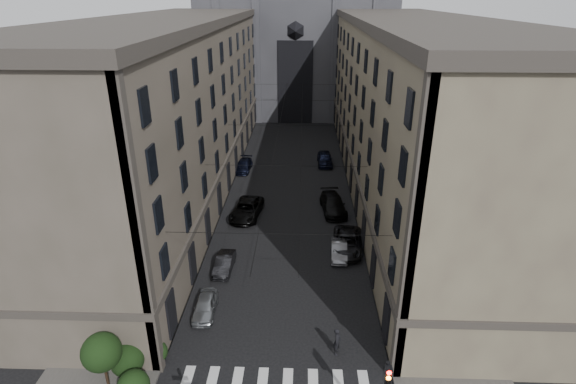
# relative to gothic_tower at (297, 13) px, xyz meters

# --- Properties ---
(sidewalk_left) EXTENTS (7.00, 80.00, 0.15)m
(sidewalk_left) POSITION_rel_gothic_tower_xyz_m (-10.50, -38.96, -17.72)
(sidewalk_left) COLOR #383533
(sidewalk_left) RESTS_ON ground
(sidewalk_right) EXTENTS (7.00, 80.00, 0.15)m
(sidewalk_right) POSITION_rel_gothic_tower_xyz_m (10.50, -38.96, -17.72)
(sidewalk_right) COLOR #383533
(sidewalk_right) RESTS_ON ground
(building_left) EXTENTS (13.60, 60.60, 18.85)m
(building_left) POSITION_rel_gothic_tower_xyz_m (-13.44, -38.96, -8.45)
(building_left) COLOR #474137
(building_left) RESTS_ON ground
(building_right) EXTENTS (13.60, 60.60, 18.85)m
(building_right) POSITION_rel_gothic_tower_xyz_m (13.44, -38.96, -8.45)
(building_right) COLOR brown
(building_right) RESTS_ON ground
(gothic_tower) EXTENTS (35.00, 23.00, 58.00)m
(gothic_tower) POSITION_rel_gothic_tower_xyz_m (0.00, 0.00, 0.00)
(gothic_tower) COLOR #2D2D33
(gothic_tower) RESTS_ON ground
(shrub_cluster) EXTENTS (3.90, 4.40, 3.90)m
(shrub_cluster) POSITION_rel_gothic_tower_xyz_m (-8.72, -69.95, -16.00)
(shrub_cluster) COLOR black
(shrub_cluster) RESTS_ON sidewalk_left
(tram_wires) EXTENTS (14.00, 60.00, 0.43)m
(tram_wires) POSITION_rel_gothic_tower_xyz_m (0.00, -39.33, -10.55)
(tram_wires) COLOR black
(tram_wires) RESTS_ON ground
(car_left_near) EXTENTS (1.61, 3.79, 1.28)m
(car_left_near) POSITION_rel_gothic_tower_xyz_m (-5.37, -63.34, -17.16)
(car_left_near) COLOR gray
(car_left_near) RESTS_ON ground
(car_left_midnear) EXTENTS (1.47, 3.90, 1.27)m
(car_left_midnear) POSITION_rel_gothic_tower_xyz_m (-4.90, -57.82, -17.16)
(car_left_midnear) COLOR black
(car_left_midnear) RESTS_ON ground
(car_left_midfar) EXTENTS (3.41, 6.12, 1.62)m
(car_left_midfar) POSITION_rel_gothic_tower_xyz_m (-4.20, -47.94, -16.99)
(car_left_midfar) COLOR black
(car_left_midfar) RESTS_ON ground
(car_left_far) EXTENTS (2.16, 4.76, 1.35)m
(car_left_far) POSITION_rel_gothic_tower_xyz_m (-6.20, -34.80, -17.12)
(car_left_far) COLOR black
(car_left_far) RESTS_ON ground
(car_right_near) EXTENTS (1.54, 3.93, 1.27)m
(car_right_near) POSITION_rel_gothic_tower_xyz_m (4.73, -55.32, -17.16)
(car_right_near) COLOR gray
(car_right_near) RESTS_ON ground
(car_right_midnear) EXTENTS (3.20, 5.84, 1.55)m
(car_right_midnear) POSITION_rel_gothic_tower_xyz_m (5.50, -54.22, -17.02)
(car_right_midnear) COLOR black
(car_right_midnear) RESTS_ON ground
(car_right_midfar) EXTENTS (2.94, 5.92, 1.65)m
(car_right_midfar) POSITION_rel_gothic_tower_xyz_m (4.72, -46.48, -16.97)
(car_right_midfar) COLOR black
(car_right_midfar) RESTS_ON ground
(car_right_far) EXTENTS (2.05, 4.88, 1.65)m
(car_right_far) POSITION_rel_gothic_tower_xyz_m (4.44, -32.17, -16.97)
(car_right_far) COLOR black
(car_right_far) RESTS_ON ground
(pedestrian) EXTENTS (0.66, 0.81, 1.91)m
(pedestrian) POSITION_rel_gothic_tower_xyz_m (3.79, -66.96, -16.84)
(pedestrian) COLOR black
(pedestrian) RESTS_ON ground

